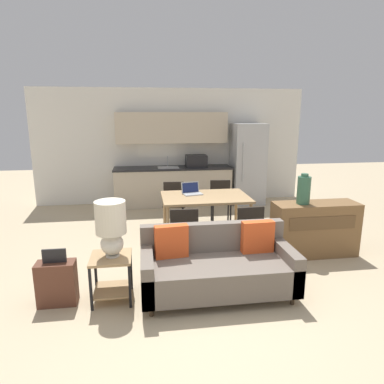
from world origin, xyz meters
TOP-DOWN VIEW (x-y plane):
  - ground_plane at (0.00, 0.00)m, footprint 20.00×20.00m
  - wall_back at (-0.00, 4.63)m, footprint 6.40×0.07m
  - kitchen_counter at (0.01, 4.33)m, footprint 2.73×0.65m
  - refrigerator at (1.78, 4.23)m, footprint 0.73×0.74m
  - dining_table at (0.34, 1.94)m, footprint 1.46×0.98m
  - couch at (0.15, 0.15)m, footprint 1.81×0.80m
  - side_table at (-1.09, 0.16)m, footprint 0.46×0.46m
  - table_lamp at (-1.07, 0.17)m, footprint 0.35×0.35m
  - credenza at (1.88, 1.05)m, footprint 1.28×0.45m
  - vase at (1.65, 1.05)m, footprint 0.19×0.19m
  - dining_chair_near_right at (0.81, 1.06)m, footprint 0.45×0.45m
  - dining_chair_near_left at (-0.13, 1.09)m, footprint 0.45×0.45m
  - dining_chair_far_left at (-0.12, 2.77)m, footprint 0.46×0.46m
  - dining_chair_far_right at (0.81, 2.81)m, footprint 0.46×0.46m
  - laptop at (0.13, 2.13)m, footprint 0.37×0.32m
  - suitcase at (-1.71, 0.15)m, footprint 0.43×0.22m

SIDE VIEW (x-z plane):
  - ground_plane at x=0.00m, z-range 0.00..0.00m
  - suitcase at x=-1.71m, z-range -0.07..0.60m
  - couch at x=0.15m, z-range -0.08..0.76m
  - side_table at x=-1.09m, z-range 0.09..0.63m
  - credenza at x=1.88m, z-range 0.00..0.82m
  - dining_chair_near_right at x=0.81m, z-range 0.06..0.90m
  - dining_chair_near_left at x=-0.13m, z-range 0.06..0.90m
  - dining_chair_far_left at x=-0.12m, z-range 0.06..0.90m
  - dining_chair_far_right at x=0.81m, z-range 0.06..0.90m
  - dining_table at x=0.34m, z-range 0.32..1.09m
  - laptop at x=0.13m, z-range 0.72..0.92m
  - kitchen_counter at x=0.01m, z-range -0.23..1.92m
  - table_lamp at x=-1.07m, z-range 0.59..1.24m
  - refrigerator at x=1.78m, z-range 0.00..1.90m
  - vase at x=1.65m, z-range 0.81..1.26m
  - wall_back at x=0.00m, z-range 0.00..2.70m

